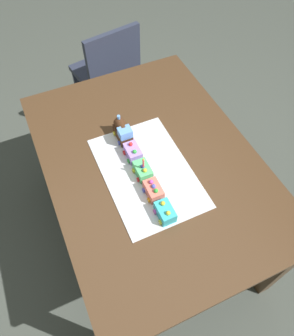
% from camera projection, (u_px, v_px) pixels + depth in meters
% --- Properties ---
extents(ground_plane, '(8.00, 8.00, 0.00)m').
position_uv_depth(ground_plane, '(150.00, 225.00, 2.16)').
color(ground_plane, '#474C44').
extents(dining_table, '(1.40, 1.00, 0.74)m').
position_uv_depth(dining_table, '(151.00, 172.00, 1.64)').
color(dining_table, '#4C331E').
rests_on(dining_table, ground).
extents(chair, '(0.46, 0.46, 0.86)m').
position_uv_depth(chair, '(108.00, 73.00, 2.34)').
color(chair, '#2D3347').
rests_on(chair, ground).
extents(cake_board, '(0.60, 0.40, 0.00)m').
position_uv_depth(cake_board, '(147.00, 172.00, 1.51)').
color(cake_board, silver).
rests_on(cake_board, dining_table).
extents(cake_locomotive, '(0.14, 0.08, 0.12)m').
position_uv_depth(cake_locomotive, '(123.00, 131.00, 1.59)').
color(cake_locomotive, '#472816').
rests_on(cake_locomotive, cake_board).
extents(cake_car_caboose_lavender, '(0.10, 0.08, 0.07)m').
position_uv_depth(cake_car_caboose_lavender, '(133.00, 152.00, 1.54)').
color(cake_car_caboose_lavender, '#AD84E0').
rests_on(cake_car_caboose_lavender, cake_board).
extents(cake_car_gondola_mint_green, '(0.10, 0.08, 0.07)m').
position_uv_depth(cake_car_gondola_mint_green, '(143.00, 170.00, 1.48)').
color(cake_car_gondola_mint_green, '#59CC7A').
rests_on(cake_car_gondola_mint_green, cake_board).
extents(cake_car_flatbed_coral, '(0.10, 0.08, 0.07)m').
position_uv_depth(cake_car_flatbed_coral, '(153.00, 190.00, 1.41)').
color(cake_car_flatbed_coral, '#F27260').
rests_on(cake_car_flatbed_coral, cake_board).
extents(cake_car_tanker_turquoise, '(0.10, 0.08, 0.07)m').
position_uv_depth(cake_car_tanker_turquoise, '(165.00, 212.00, 1.35)').
color(cake_car_tanker_turquoise, '#38B7C6').
rests_on(cake_car_tanker_turquoise, cake_board).
extents(birthday_candle, '(0.01, 0.01, 0.06)m').
position_uv_depth(birthday_candle, '(143.00, 162.00, 1.41)').
color(birthday_candle, '#F24C59').
rests_on(birthday_candle, cake_car_gondola_mint_green).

